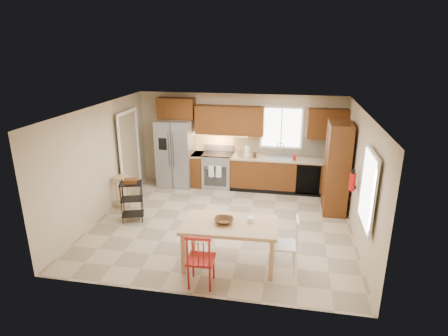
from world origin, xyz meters
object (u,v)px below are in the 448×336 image
range_stove (218,170)px  soap_bottle (295,156)px  chair_white (285,244)px  table_bowl (224,223)px  refrigerator (176,153)px  fire_extinguisher (352,182)px  dining_table (229,244)px  table_jar (251,221)px  utility_cart (132,201)px  pantry (337,168)px  chair_red (201,258)px  bar_stool (122,192)px

range_stove → soap_bottle: bearing=-2.4°
chair_white → table_bowl: size_ratio=2.90×
table_bowl → chair_white: bearing=2.7°
refrigerator → fire_extinguisher: size_ratio=5.06×
dining_table → table_bowl: bearing=177.4°
table_jar → range_stove: bearing=110.2°
chair_white → utility_cart: chair_white is taller
dining_table → range_stove: bearing=102.1°
chair_white → table_bowl: 1.10m
soap_bottle → utility_cart: (-3.46, -2.29, -0.54)m
dining_table → chair_white: size_ratio=1.70×
range_stove → chair_white: size_ratio=0.96×
range_stove → pantry: (2.98, -0.99, 0.59)m
soap_bottle → utility_cart: size_ratio=0.21×
soap_bottle → fire_extinguisher: fire_extinguisher is taller
range_stove → utility_cart: (-1.43, -2.37, -0.00)m
chair_red → bar_stool: size_ratio=1.24×
utility_cart → soap_bottle: bearing=15.2°
soap_bottle → table_jar: 3.60m
range_stove → chair_white: chair_white is taller
table_jar → bar_stool: table_jar is taller
fire_extinguisher → chair_white: fire_extinguisher is taller
refrigerator → dining_table: bearing=-59.9°
bar_stool → pantry: bearing=32.4°
soap_bottle → pantry: size_ratio=0.09×
refrigerator → table_jar: 4.33m
dining_table → pantry: bearing=51.0°
pantry → chair_red: (-2.36, -3.38, -0.57)m
chair_white → fire_extinguisher: bearing=-40.3°
refrigerator → bar_stool: (-0.80, -1.70, -0.52)m
table_bowl → utility_cart: bearing=149.8°
range_stove → soap_bottle: 2.10m
chair_red → bar_stool: chair_red is taller
chair_red → table_jar: 1.09m
bar_stool → soap_bottle: bearing=46.3°
refrigerator → bar_stool: size_ratio=2.35×
soap_bottle → table_bowl: (-1.16, -3.63, -0.19)m
refrigerator → chair_white: bearing=-49.6°
bar_stool → utility_cart: size_ratio=0.84×
dining_table → table_bowl: table_bowl is taller
range_stove → fire_extinguisher: fire_extinguisher is taller
utility_cart → pantry: bearing=-0.8°
refrigerator → fire_extinguisher: (4.33, -1.98, 0.19)m
dining_table → bar_stool: size_ratio=2.10×
range_stove → chair_red: chair_red is taller
fire_extinguisher → chair_red: (-2.56, -2.33, -0.62)m
dining_table → chair_white: bearing=0.5°
soap_bottle → fire_extinguisher: size_ratio=0.53×
chair_red → table_bowl: chair_red is taller
chair_red → pantry: bearing=52.5°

